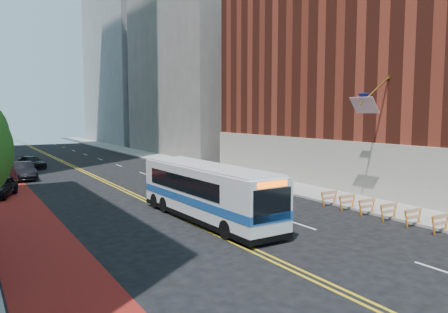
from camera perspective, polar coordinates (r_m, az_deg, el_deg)
ground at (r=17.09m, az=11.40°, el=-15.26°), size 160.00×160.00×0.00m
sidewalk_right at (r=47.94m, az=-2.39°, el=-1.54°), size 4.00×140.00×0.15m
bus_lane_paint at (r=42.22m, az=-27.09°, el=-3.23°), size 3.60×140.00×0.01m
center_line_inner at (r=43.47m, az=-16.62°, el=-2.61°), size 0.14×140.00×0.01m
center_line_outer at (r=43.56m, az=-16.16°, el=-2.58°), size 0.14×140.00×0.01m
lane_dashes at (r=52.46m, az=-13.56°, el=-1.14°), size 0.14×98.20×0.01m
brick_building at (r=40.77m, az=23.38°, el=12.09°), size 18.73×36.00×22.00m
midrise_right_near at (r=70.04m, az=-1.63°, el=17.12°), size 18.00×26.00×40.00m
midrise_right_far at (r=98.60m, az=-10.18°, el=18.12°), size 20.00×28.00×55.00m
construction_barriers at (r=26.02m, az=22.05°, el=-6.72°), size 1.42×10.91×1.00m
transit_bus at (r=24.81m, az=-2.34°, el=-4.59°), size 2.91×11.62×3.17m
car_b at (r=44.18m, az=-24.80°, el=-1.71°), size 2.03×4.99×1.61m
car_c at (r=52.81m, az=-23.83°, el=-0.70°), size 2.95×4.91×1.33m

